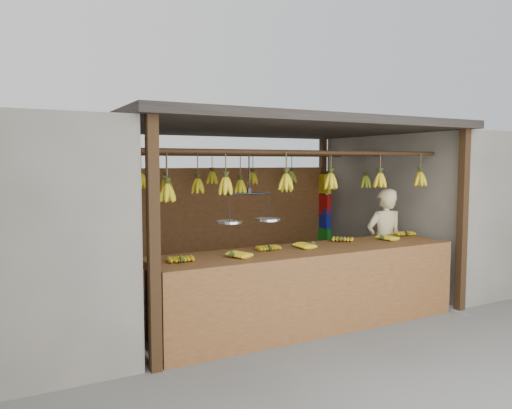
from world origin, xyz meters
TOP-DOWN VIEW (x-y plane):
  - ground at (0.00, 0.00)m, footprint 80.00×80.00m
  - stall at (0.00, 0.33)m, footprint 4.30×3.30m
  - neighbor_right at (3.60, 0.00)m, footprint 3.00×3.00m
  - counter at (-0.08, -1.23)m, footprint 3.70×0.84m
  - hanging_bananas at (0.00, -0.00)m, footprint 3.59×2.25m
  - balance_scale at (-0.79, -1.00)m, footprint 0.75×0.28m
  - vendor at (1.54, -0.60)m, footprint 0.60×0.44m
  - bag_bundles at (1.94, 1.35)m, footprint 0.08×0.26m

SIDE VIEW (x-z plane):
  - ground at x=0.00m, z-range 0.00..0.00m
  - counter at x=-0.08m, z-range 0.23..1.19m
  - vendor at x=1.54m, z-range 0.00..1.53m
  - bag_bundles at x=1.94m, z-range 0.38..1.67m
  - neighbor_right at x=3.60m, z-range 0.00..2.30m
  - balance_scale at x=-0.79m, z-range 0.91..1.67m
  - hanging_bananas at x=0.00m, z-range 1.43..1.81m
  - stall at x=0.00m, z-range 0.77..3.17m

